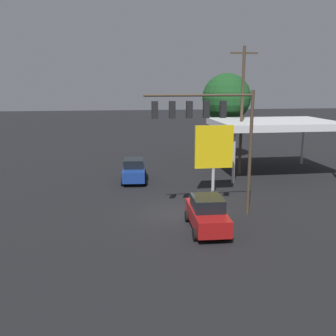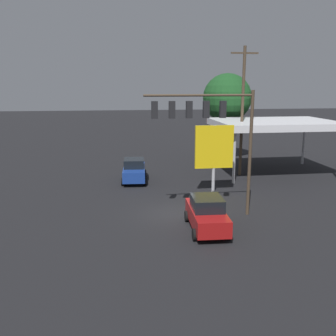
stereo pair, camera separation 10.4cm
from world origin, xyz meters
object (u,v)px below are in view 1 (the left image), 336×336
price_sign (214,148)px  street_tree (227,98)px  sedan_far (207,214)px  sedan_waiting (134,170)px  utility_pole (242,109)px  traffic_signal_assembly (208,121)px

price_sign → street_tree: 13.80m
sedan_far → sedan_waiting: bearing=-160.7°
utility_pole → street_tree: 7.53m
traffic_signal_assembly → utility_pole: 11.67m
utility_pole → sedan_far: bearing=63.8°
utility_pole → street_tree: (-0.84, -7.45, 0.71)m
sedan_waiting → sedan_far: bearing=20.9°
traffic_signal_assembly → sedan_waiting: 11.32m
sedan_waiting → street_tree: (-10.46, -8.33, 5.69)m
traffic_signal_assembly → utility_pole: utility_pole is taller
traffic_signal_assembly → street_tree: street_tree is taller
traffic_signal_assembly → price_sign: traffic_signal_assembly is taller
price_sign → street_tree: size_ratio=0.55×
sedan_waiting → sedan_far: 12.07m
sedan_waiting → sedan_far: (-3.49, 11.55, 0.00)m
utility_pole → street_tree: size_ratio=1.22×
price_sign → sedan_far: 8.04m
traffic_signal_assembly → sedan_waiting: bearing=-66.9°
traffic_signal_assembly → sedan_far: 5.48m
street_tree → traffic_signal_assembly: bearing=69.9°
utility_pole → price_sign: 6.87m
utility_pole → price_sign: utility_pole is taller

